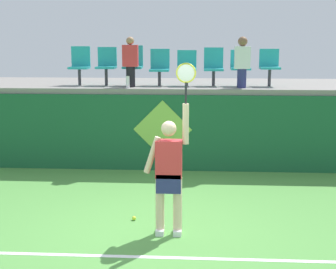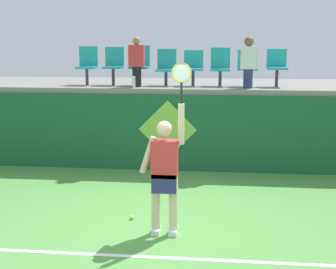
% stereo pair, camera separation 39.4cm
% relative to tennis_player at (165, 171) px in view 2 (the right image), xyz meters
% --- Properties ---
extents(ground_plane, '(40.00, 40.00, 0.00)m').
position_rel_tennis_player_xyz_m(ground_plane, '(-0.19, 0.02, -0.96)').
color(ground_plane, '#519342').
extents(court_back_wall, '(10.37, 0.20, 1.66)m').
position_rel_tennis_player_xyz_m(court_back_wall, '(-0.19, 3.67, -0.13)').
color(court_back_wall, '#195633').
rests_on(court_back_wall, ground_plane).
extents(spectator_platform, '(10.37, 3.02, 0.12)m').
position_rel_tennis_player_xyz_m(spectator_platform, '(-0.19, 5.13, 0.76)').
color(spectator_platform, gray).
rests_on(spectator_platform, court_back_wall).
extents(court_baseline_stripe, '(9.33, 0.08, 0.01)m').
position_rel_tennis_player_xyz_m(court_baseline_stripe, '(-0.19, -0.83, -0.95)').
color(court_baseline_stripe, white).
rests_on(court_baseline_stripe, ground_plane).
extents(tennis_player, '(0.75, 0.26, 2.52)m').
position_rel_tennis_player_xyz_m(tennis_player, '(0.00, 0.00, 0.00)').
color(tennis_player, white).
rests_on(tennis_player, ground_plane).
extents(tennis_ball, '(0.07, 0.07, 0.07)m').
position_rel_tennis_player_xyz_m(tennis_ball, '(-0.59, 0.52, -0.92)').
color(tennis_ball, '#D1E533').
rests_on(tennis_ball, ground_plane).
extents(water_bottle, '(0.08, 0.08, 0.26)m').
position_rel_tennis_player_xyz_m(water_bottle, '(-1.13, 3.82, 0.95)').
color(water_bottle, white).
rests_on(water_bottle, spectator_platform).
extents(stadium_chair_0, '(0.44, 0.42, 0.89)m').
position_rel_tennis_player_xyz_m(stadium_chair_0, '(-2.34, 4.48, 1.31)').
color(stadium_chair_0, '#38383D').
rests_on(stadium_chair_0, spectator_platform).
extents(stadium_chair_1, '(0.44, 0.42, 0.87)m').
position_rel_tennis_player_xyz_m(stadium_chair_1, '(-1.72, 4.48, 1.31)').
color(stadium_chair_1, '#38383D').
rests_on(stadium_chair_1, spectator_platform).
extents(stadium_chair_2, '(0.44, 0.42, 0.91)m').
position_rel_tennis_player_xyz_m(stadium_chair_2, '(-1.10, 4.48, 1.33)').
color(stadium_chair_2, '#38383D').
rests_on(stadium_chair_2, spectator_platform).
extents(stadium_chair_3, '(0.44, 0.42, 0.83)m').
position_rel_tennis_player_xyz_m(stadium_chair_3, '(-0.49, 4.48, 1.27)').
color(stadium_chair_3, '#38383D').
rests_on(stadium_chair_3, spectator_platform).
extents(stadium_chair_4, '(0.44, 0.42, 0.80)m').
position_rel_tennis_player_xyz_m(stadium_chair_4, '(0.13, 4.48, 1.27)').
color(stadium_chair_4, '#38383D').
rests_on(stadium_chair_4, spectator_platform).
extents(stadium_chair_5, '(0.44, 0.42, 0.86)m').
position_rel_tennis_player_xyz_m(stadium_chair_5, '(0.74, 4.48, 1.29)').
color(stadium_chair_5, '#38383D').
rests_on(stadium_chair_5, spectator_platform).
extents(stadium_chair_6, '(0.44, 0.42, 0.81)m').
position_rel_tennis_player_xyz_m(stadium_chair_6, '(1.35, 4.48, 1.28)').
color(stadium_chair_6, '#38383D').
rests_on(stadium_chair_6, spectator_platform).
extents(stadium_chair_7, '(0.44, 0.42, 0.83)m').
position_rel_tennis_player_xyz_m(stadium_chair_7, '(2.00, 4.48, 1.30)').
color(stadium_chair_7, '#38383D').
rests_on(stadium_chair_7, spectator_platform).
extents(spectator_0, '(0.34, 0.20, 1.10)m').
position_rel_tennis_player_xyz_m(spectator_0, '(-1.10, 4.07, 1.40)').
color(spectator_0, black).
rests_on(spectator_0, spectator_platform).
extents(spectator_1, '(0.34, 0.21, 1.11)m').
position_rel_tennis_player_xyz_m(spectator_1, '(1.35, 4.02, 1.41)').
color(spectator_1, navy).
rests_on(spectator_1, spectator_platform).
extents(wall_signage_mount, '(1.27, 0.01, 1.55)m').
position_rel_tennis_player_xyz_m(wall_signage_mount, '(-0.36, 3.57, -0.95)').
color(wall_signage_mount, '#195633').
rests_on(wall_signage_mount, ground_plane).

